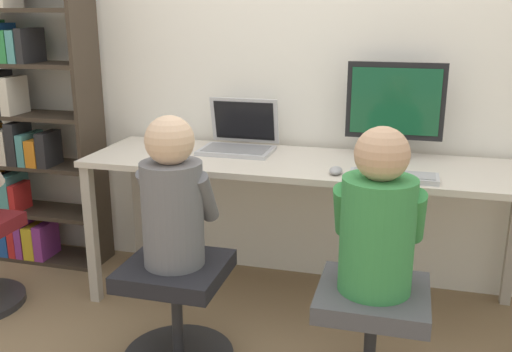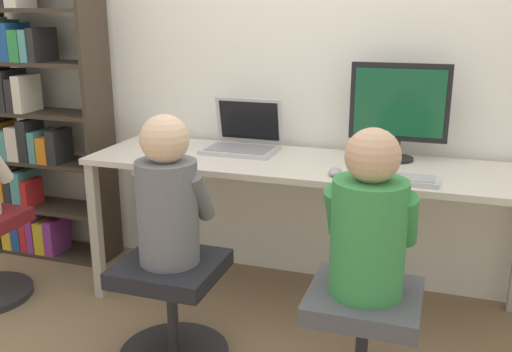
% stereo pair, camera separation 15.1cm
% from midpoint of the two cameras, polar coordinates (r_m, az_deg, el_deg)
% --- Properties ---
extents(ground_plane, '(14.00, 14.00, 0.00)m').
position_cam_midpoint_polar(ground_plane, '(2.83, 4.55, -15.34)').
color(ground_plane, '#846B4C').
extents(wall_back, '(10.00, 0.05, 2.60)m').
position_cam_midpoint_polar(wall_back, '(3.07, 8.26, 12.77)').
color(wall_back, white).
rests_on(wall_back, ground_plane).
extents(desk, '(2.16, 0.61, 0.77)m').
position_cam_midpoint_polar(desk, '(2.82, 6.38, -0.06)').
color(desk, beige).
rests_on(desk, ground_plane).
extents(desktop_monitor, '(0.47, 0.18, 0.47)m').
position_cam_midpoint_polar(desktop_monitor, '(2.86, 15.57, 6.43)').
color(desktop_monitor, black).
rests_on(desktop_monitor, desk).
extents(laptop, '(0.37, 0.31, 0.27)m').
position_cam_midpoint_polar(laptop, '(3.00, 0.13, 3.61)').
color(laptop, '#B7B7BC').
rests_on(laptop, desk).
extents(keyboard, '(0.38, 0.14, 0.03)m').
position_cam_midpoint_polar(keyboard, '(2.55, 15.18, -0.24)').
color(keyboard, '#B2B2B7').
rests_on(keyboard, desk).
extents(computer_mouse_by_keyboard, '(0.06, 0.09, 0.03)m').
position_cam_midpoint_polar(computer_mouse_by_keyboard, '(2.58, 9.57, 0.41)').
color(computer_mouse_by_keyboard, '#99999E').
rests_on(computer_mouse_by_keyboard, desk).
extents(office_chair_left, '(0.48, 0.48, 0.47)m').
position_cam_midpoint_polar(office_chair_left, '(2.32, 12.45, -15.83)').
color(office_chair_left, '#262628').
rests_on(office_chair_left, ground_plane).
extents(office_chair_right, '(0.48, 0.48, 0.47)m').
position_cam_midpoint_polar(office_chair_right, '(2.52, -6.66, -12.73)').
color(office_chair_right, '#262628').
rests_on(office_chair_right, ground_plane).
extents(person_at_monitor, '(0.34, 0.29, 0.62)m').
position_cam_midpoint_polar(person_at_monitor, '(2.11, 13.26, -4.53)').
color(person_at_monitor, '#388C47').
rests_on(person_at_monitor, office_chair_left).
extents(person_at_laptop, '(0.31, 0.28, 0.62)m').
position_cam_midpoint_polar(person_at_laptop, '(2.33, -7.01, -2.06)').
color(person_at_laptop, slate).
rests_on(person_at_laptop, office_chair_right).
extents(bookshelf, '(0.74, 0.28, 1.78)m').
position_cam_midpoint_polar(bookshelf, '(3.63, -20.41, 5.63)').
color(bookshelf, '#382D23').
rests_on(bookshelf, ground_plane).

